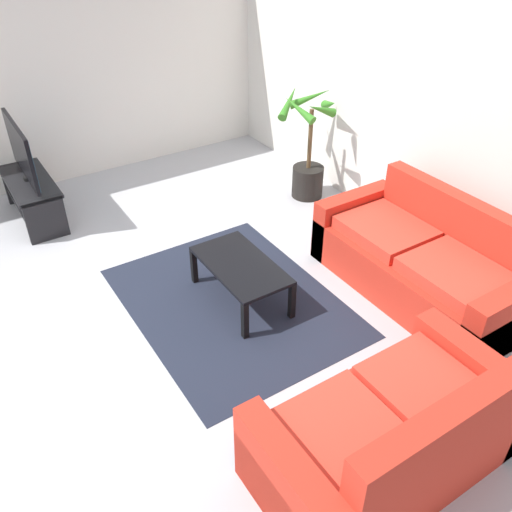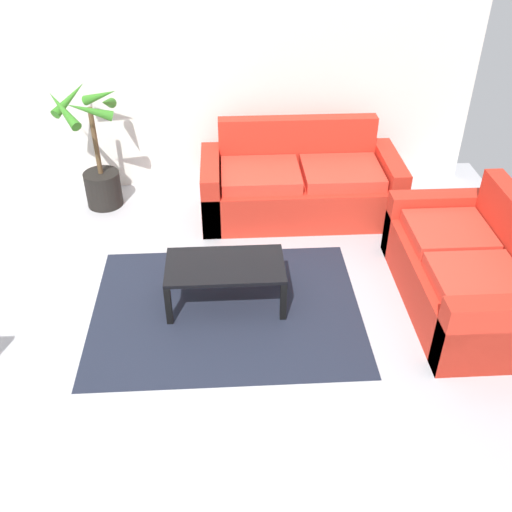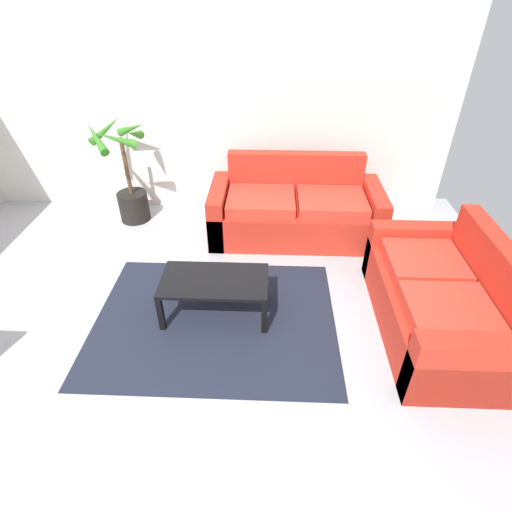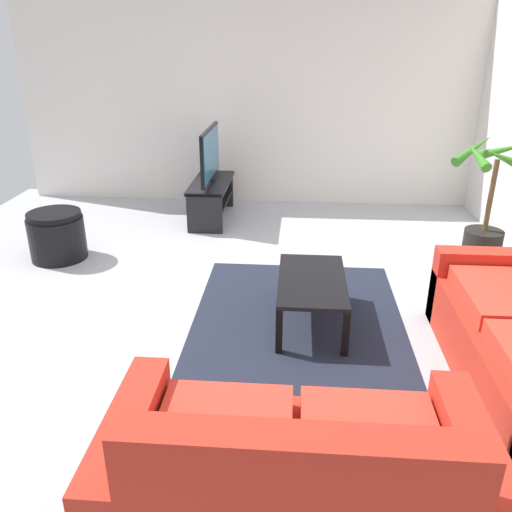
{
  "view_description": "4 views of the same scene",
  "coord_description": "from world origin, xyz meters",
  "px_view_note": "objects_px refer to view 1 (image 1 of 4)",
  "views": [
    {
      "loc": [
        3.6,
        -1.11,
        3.12
      ],
      "look_at": [
        0.57,
        0.84,
        0.62
      ],
      "focal_mm": 37.61,
      "sensor_mm": 36.0,
      "label": 1
    },
    {
      "loc": [
        0.34,
        -2.93,
        3.13
      ],
      "look_at": [
        0.55,
        0.64,
        0.6
      ],
      "focal_mm": 40.64,
      "sensor_mm": 36.0,
      "label": 2
    },
    {
      "loc": [
        0.8,
        -1.92,
        2.6
      ],
      "look_at": [
        0.68,
        0.83,
        0.66
      ],
      "focal_mm": 27.95,
      "sensor_mm": 36.0,
      "label": 3
    },
    {
      "loc": [
        4.03,
        0.69,
        2.16
      ],
      "look_at": [
        0.45,
        0.41,
        0.63
      ],
      "focal_mm": 36.76,
      "sensor_mm": 36.0,
      "label": 4
    }
  ],
  "objects_px": {
    "couch_main": "(422,264)",
    "tv_stand": "(32,193)",
    "tv": "(21,151)",
    "coffee_table": "(241,269)",
    "couch_loveseat": "(390,436)",
    "potted_palm": "(308,159)"
  },
  "relations": [
    {
      "from": "couch_main",
      "to": "tv_stand",
      "type": "relative_size",
      "value": 1.8
    },
    {
      "from": "tv",
      "to": "coffee_table",
      "type": "height_order",
      "value": "tv"
    },
    {
      "from": "couch_loveseat",
      "to": "tv",
      "type": "distance_m",
      "value": 4.61
    },
    {
      "from": "couch_main",
      "to": "coffee_table",
      "type": "bearing_deg",
      "value": -118.39
    },
    {
      "from": "tv_stand",
      "to": "tv",
      "type": "distance_m",
      "value": 0.5
    },
    {
      "from": "couch_loveseat",
      "to": "tv",
      "type": "xyz_separation_m",
      "value": [
        -4.45,
        -1.08,
        0.52
      ]
    },
    {
      "from": "couch_main",
      "to": "couch_loveseat",
      "type": "xyz_separation_m",
      "value": [
        1.19,
        -1.56,
        -0.0
      ]
    },
    {
      "from": "couch_main",
      "to": "tv",
      "type": "bearing_deg",
      "value": -141.12
    },
    {
      "from": "couch_main",
      "to": "tv",
      "type": "xyz_separation_m",
      "value": [
        -3.26,
        -2.63,
        0.52
      ]
    },
    {
      "from": "couch_main",
      "to": "potted_palm",
      "type": "xyz_separation_m",
      "value": [
        -2.06,
        0.26,
        0.17
      ]
    },
    {
      "from": "tv_stand",
      "to": "couch_loveseat",
      "type": "bearing_deg",
      "value": 13.62
    },
    {
      "from": "tv",
      "to": "potted_palm",
      "type": "distance_m",
      "value": 3.15
    },
    {
      "from": "couch_main",
      "to": "potted_palm",
      "type": "relative_size",
      "value": 1.56
    },
    {
      "from": "tv",
      "to": "potted_palm",
      "type": "xyz_separation_m",
      "value": [
        1.21,
        2.89,
        -0.34
      ]
    },
    {
      "from": "tv",
      "to": "coffee_table",
      "type": "distance_m",
      "value": 2.8
    },
    {
      "from": "couch_main",
      "to": "coffee_table",
      "type": "xyz_separation_m",
      "value": [
        -0.78,
        -1.44,
        0.04
      ]
    },
    {
      "from": "couch_loveseat",
      "to": "tv_stand",
      "type": "height_order",
      "value": "couch_loveseat"
    },
    {
      "from": "coffee_table",
      "to": "couch_loveseat",
      "type": "bearing_deg",
      "value": -3.27
    },
    {
      "from": "couch_loveseat",
      "to": "coffee_table",
      "type": "bearing_deg",
      "value": 176.73
    },
    {
      "from": "coffee_table",
      "to": "couch_main",
      "type": "bearing_deg",
      "value": 61.61
    },
    {
      "from": "tv_stand",
      "to": "coffee_table",
      "type": "height_order",
      "value": "tv_stand"
    },
    {
      "from": "tv",
      "to": "tv_stand",
      "type": "bearing_deg",
      "value": -90.54
    }
  ]
}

